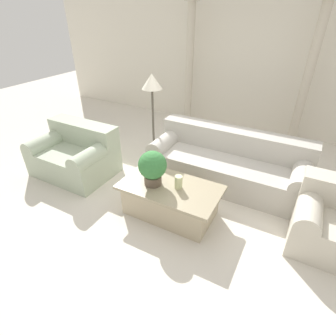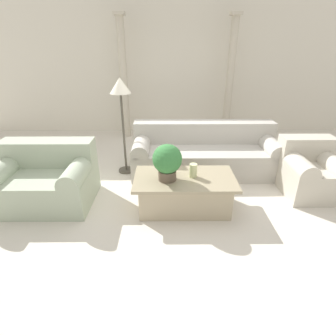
{
  "view_description": "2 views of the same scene",
  "coord_description": "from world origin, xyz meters",
  "views": [
    {
      "loc": [
        1.36,
        -2.86,
        2.42
      ],
      "look_at": [
        -0.16,
        -0.07,
        0.45
      ],
      "focal_mm": 28.0,
      "sensor_mm": 36.0,
      "label": 1
    },
    {
      "loc": [
        -0.16,
        -3.41,
        1.99
      ],
      "look_at": [
        -0.14,
        -0.25,
        0.49
      ],
      "focal_mm": 28.0,
      "sensor_mm": 36.0,
      "label": 2
    }
  ],
  "objects": [
    {
      "name": "potted_plant",
      "position": [
        -0.15,
        -0.5,
        0.71
      ],
      "size": [
        0.36,
        0.36,
        0.46
      ],
      "color": "brown",
      "rests_on": "coffee_table"
    },
    {
      "name": "armchair",
      "position": [
        1.92,
        -0.01,
        0.34
      ],
      "size": [
        0.77,
        0.84,
        0.77
      ],
      "color": "beige",
      "rests_on": "ground_plane"
    },
    {
      "name": "column_left",
      "position": [
        -1.09,
        2.59,
        1.31
      ],
      "size": [
        0.23,
        0.23,
        2.56
      ],
      "color": "beige",
      "rests_on": "ground_plane"
    },
    {
      "name": "loveseat",
      "position": [
        -1.81,
        -0.25,
        0.34
      ],
      "size": [
        1.27,
        0.91,
        0.8
      ],
      "color": "#AAB79C",
      "rests_on": "ground_plane"
    },
    {
      "name": "wall_back",
      "position": [
        0.0,
        3.04,
        1.6
      ],
      "size": [
        10.0,
        0.06,
        3.2
      ],
      "color": "silver",
      "rests_on": "ground_plane"
    },
    {
      "name": "floor_lamp",
      "position": [
        -0.85,
        0.67,
        1.28
      ],
      "size": [
        0.32,
        0.32,
        1.54
      ],
      "color": "#4C473D",
      "rests_on": "ground_plane"
    },
    {
      "name": "ground_plane",
      "position": [
        0.0,
        0.0,
        0.0
      ],
      "size": [
        16.0,
        16.0,
        0.0
      ],
      "primitive_type": "plane",
      "color": "silver"
    },
    {
      "name": "pillar_candle",
      "position": [
        0.18,
        -0.42,
        0.54
      ],
      "size": [
        0.1,
        0.1,
        0.18
      ],
      "color": "beige",
      "rests_on": "coffee_table"
    },
    {
      "name": "sofa_long",
      "position": [
        0.48,
        0.7,
        0.33
      ],
      "size": [
        2.39,
        0.91,
        0.8
      ],
      "color": "#B7B2A8",
      "rests_on": "ground_plane"
    },
    {
      "name": "coffee_table",
      "position": [
        0.07,
        -0.44,
        0.23
      ],
      "size": [
        1.29,
        0.72,
        0.45
      ],
      "color": "tan",
      "rests_on": "ground_plane"
    },
    {
      "name": "column_right",
      "position": [
        1.24,
        2.59,
        1.31
      ],
      "size": [
        0.23,
        0.23,
        2.56
      ],
      "color": "beige",
      "rests_on": "ground_plane"
    }
  ]
}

